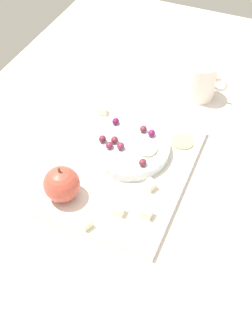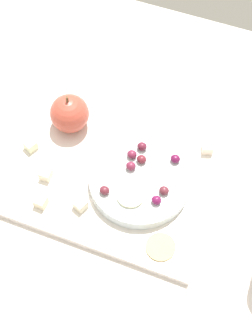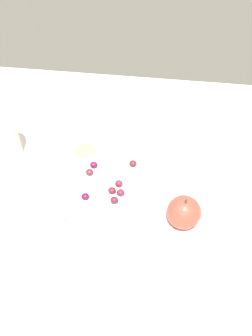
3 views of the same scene
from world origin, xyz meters
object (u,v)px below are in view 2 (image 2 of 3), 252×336
Objects in this scene: cheese_cube_2 at (207,148)px; grape_2 at (156,200)px; grape_3 at (131,166)px; grape_6 at (104,190)px; grape_5 at (142,146)px; apple_slice_0 at (131,195)px; grape_0 at (131,154)px; grape_4 at (164,191)px; cheese_cube_1 at (41,202)px; cheese_cube_4 at (46,174)px; cracker_0 at (161,247)px; cheese_cube_0 at (31,145)px; grape_1 at (175,159)px; serving_dish at (140,180)px; grape_7 at (142,159)px; cheese_cube_3 at (80,205)px; apple_whole at (70,113)px; platter at (114,181)px.

grape_2 is at bearing 70.78° from cheese_cube_2.
grape_3 is 6.64cm from grape_6.
apple_slice_0 is (-1.45, 9.72, -0.50)cm from grape_5.
grape_0 is 9.36cm from grape_4.
cheese_cube_4 is (1.53, -5.29, 0.00)cm from cheese_cube_1.
cracker_0 is 10.17cm from apple_slice_0.
cheese_cube_0 is 27.05cm from grape_1.
cheese_cube_2 is 14.74cm from grape_0.
apple_slice_0 reaches higher than cheese_cube_0.
cracker_0 is (-7.50, 10.17, -1.01)cm from serving_dish.
grape_5 reaches higher than grape_4.
grape_5 reaches higher than grape_7.
grape_7 is at bearing -38.02° from grape_4.
grape_5 is at bearing -144.58° from cheese_cube_4.
grape_5 is (-6.40, -13.75, 2.21)cm from cheese_cube_3.
cheese_cube_3 is at bearing 149.60° from cheese_cube_0.
grape_2 is at bearing 140.14° from serving_dish.
serving_dish is 7.44cm from grape_1.
cheese_cube_0 is 30.82cm from cracker_0.
apple_slice_0 is at bearing 145.29° from apple_whole.
grape_4 is (-26.56, 1.24, 2.15)cm from cheese_cube_0.
apple_slice_0 is at bearing 57.44° from cheese_cube_2.
cheese_cube_0 and cheese_cube_1 have the same top height.
cheese_cube_3 is 14.79cm from grape_4.
grape_6 is (0.01, 4.27, 3.93)cm from platter.
grape_2 reaches higher than platter.
cheese_cube_0 is 26.25cm from grape_2.
cheese_cube_1 is at bearing -0.35° from cracker_0.
grape_7 reaches higher than apple_slice_0.
grape_3 is (6.88, 4.26, 0.06)cm from grape_1.
apple_slice_0 is (0.22, 4.05, 1.51)cm from serving_dish.
grape_5 and grape_6 have the same top height.
cheese_cube_0 is 7.03cm from cheese_cube_4.
platter is 10.37cm from grape_4.
serving_dish is 10.27× the size of grape_2.
apple_whole reaches higher than grape_5.
grape_0 and grape_3 have the same top height.
apple_slice_0 is at bearing 62.09° from grape_1.
cheese_cube_0 is 20.90cm from grape_5.
grape_6 is at bearing 8.98° from grape_2.
cheese_cube_0 is 21.16cm from grape_7.
serving_dish is 3.78cm from grape_7.
grape_2 is at bearing -174.29° from apple_slice_0.
grape_2 is at bearing 122.84° from grape_5.
apple_whole is 1.51× the size of apple_slice_0.
serving_dish is at bearing 49.52° from cheese_cube_2.
cracker_0 is 15.97cm from grape_7.
grape_2 is 1.00× the size of grape_5.
grape_2 and grape_5 have the same top height.
grape_5 is (-19.95, -5.80, 2.21)cm from cheese_cube_0.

